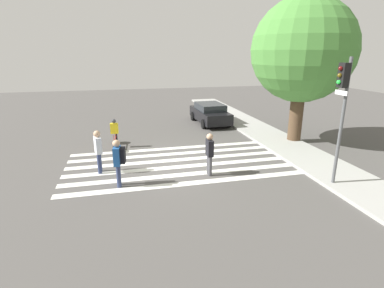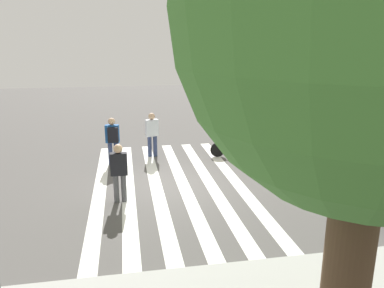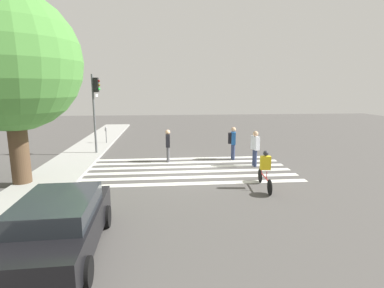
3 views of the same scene
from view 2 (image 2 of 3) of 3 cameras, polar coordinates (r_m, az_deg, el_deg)
ground_plane at (r=12.69m, az=-3.44°, el=-6.27°), size 60.00×60.00×0.00m
crosswalk_stripes at (r=12.69m, az=-3.44°, el=-6.26°), size 4.98×10.00×0.01m
street_tree at (r=5.61m, az=26.63°, el=17.47°), size 5.47×5.47×7.78m
pedestrian_adult_blue_shirt at (r=14.76m, az=-12.00°, el=0.95°), size 0.54×0.48×1.86m
pedestrian_adult_tall_backpack at (r=15.61m, az=-6.11°, el=1.81°), size 0.56×0.35×1.85m
pedestrian_child_with_backpack at (r=11.27m, az=-11.05°, el=-3.87°), size 0.50×0.27×1.79m
cyclist_mid_street at (r=15.68m, az=6.79°, el=1.15°), size 2.18×0.42×1.58m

